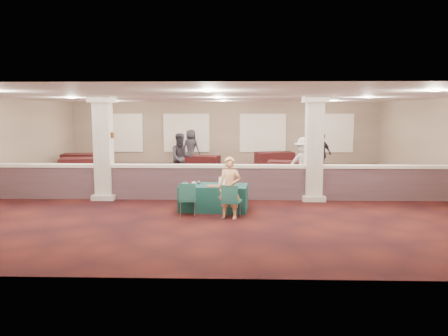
{
  "coord_description": "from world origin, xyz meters",
  "views": [
    {
      "loc": [
        0.62,
        -14.88,
        2.75
      ],
      "look_at": [
        0.26,
        -2.0,
        1.06
      ],
      "focal_mm": 35.0,
      "sensor_mm": 36.0,
      "label": 1
    }
  ],
  "objects_px": {
    "far_table_back_left": "(84,162)",
    "near_table": "(214,198)",
    "conf_chair_main": "(231,199)",
    "far_table_back_center": "(202,162)",
    "far_table_back_right": "(274,160)",
    "attendee_d": "(191,148)",
    "far_table_front_right": "(288,170)",
    "conf_chair_side": "(187,197)",
    "far_table_front_left": "(85,167)",
    "attendee_b": "(304,164)",
    "attendee_a": "(181,158)",
    "far_table_front_center": "(275,179)",
    "attendee_c": "(321,154)",
    "woman": "(230,188)"
  },
  "relations": [
    {
      "from": "conf_chair_side",
      "to": "attendee_a",
      "type": "xyz_separation_m",
      "value": [
        -0.86,
        5.54,
        0.42
      ]
    },
    {
      "from": "far_table_back_center",
      "to": "attendee_c",
      "type": "xyz_separation_m",
      "value": [
        5.25,
        -1.67,
        0.58
      ]
    },
    {
      "from": "far_table_front_right",
      "to": "far_table_back_center",
      "type": "distance_m",
      "value": 4.55
    },
    {
      "from": "far_table_front_right",
      "to": "attendee_d",
      "type": "xyz_separation_m",
      "value": [
        -4.44,
        3.91,
        0.56
      ]
    },
    {
      "from": "conf_chair_main",
      "to": "far_table_back_right",
      "type": "xyz_separation_m",
      "value": [
        2.02,
        10.44,
        -0.15
      ]
    },
    {
      "from": "woman",
      "to": "attendee_c",
      "type": "height_order",
      "value": "attendee_c"
    },
    {
      "from": "far_table_front_left",
      "to": "attendee_a",
      "type": "relative_size",
      "value": 1.05
    },
    {
      "from": "near_table",
      "to": "far_table_front_right",
      "type": "xyz_separation_m",
      "value": [
        2.78,
        6.0,
        -0.01
      ]
    },
    {
      "from": "attendee_b",
      "to": "conf_chair_side",
      "type": "bearing_deg",
      "value": -121.33
    },
    {
      "from": "woman",
      "to": "far_table_front_center",
      "type": "bearing_deg",
      "value": 82.71
    },
    {
      "from": "far_table_back_left",
      "to": "attendee_c",
      "type": "distance_m",
      "value": 10.84
    },
    {
      "from": "far_table_front_left",
      "to": "attendee_a",
      "type": "bearing_deg",
      "value": -16.09
    },
    {
      "from": "conf_chair_main",
      "to": "far_table_front_center",
      "type": "distance_m",
      "value": 4.5
    },
    {
      "from": "far_table_back_left",
      "to": "attendee_b",
      "type": "xyz_separation_m",
      "value": [
        9.45,
        -5.14,
        0.55
      ]
    },
    {
      "from": "attendee_a",
      "to": "far_table_back_left",
      "type": "bearing_deg",
      "value": 124.97
    },
    {
      "from": "attendee_d",
      "to": "attendee_c",
      "type": "bearing_deg",
      "value": 175.36
    },
    {
      "from": "conf_chair_main",
      "to": "far_table_back_center",
      "type": "height_order",
      "value": "conf_chair_main"
    },
    {
      "from": "far_table_front_center",
      "to": "far_table_front_right",
      "type": "height_order",
      "value": "far_table_front_center"
    },
    {
      "from": "attendee_c",
      "to": "attendee_d",
      "type": "xyz_separation_m",
      "value": [
        -5.91,
        3.04,
        -0.0
      ]
    },
    {
      "from": "near_table",
      "to": "attendee_d",
      "type": "xyz_separation_m",
      "value": [
        -1.66,
        9.91,
        0.55
      ]
    },
    {
      "from": "far_table_back_right",
      "to": "attendee_d",
      "type": "xyz_separation_m",
      "value": [
        -4.16,
        0.41,
        0.54
      ]
    },
    {
      "from": "attendee_b",
      "to": "attendee_d",
      "type": "height_order",
      "value": "attendee_b"
    },
    {
      "from": "attendee_c",
      "to": "woman",
      "type": "bearing_deg",
      "value": -143.76
    },
    {
      "from": "far_table_front_right",
      "to": "far_table_back_center",
      "type": "height_order",
      "value": "far_table_front_right"
    },
    {
      "from": "conf_chair_side",
      "to": "far_table_front_left",
      "type": "xyz_separation_m",
      "value": [
        -5.06,
        6.75,
        -0.13
      ]
    },
    {
      "from": "near_table",
      "to": "attendee_b",
      "type": "relative_size",
      "value": 0.99
    },
    {
      "from": "near_table",
      "to": "far_table_front_center",
      "type": "height_order",
      "value": "far_table_front_center"
    },
    {
      "from": "woman",
      "to": "far_table_back_center",
      "type": "distance_m",
      "value": 9.56
    },
    {
      "from": "woman",
      "to": "attendee_a",
      "type": "xyz_separation_m",
      "value": [
        -1.96,
        5.69,
        0.15
      ]
    },
    {
      "from": "far_table_front_right",
      "to": "far_table_back_left",
      "type": "height_order",
      "value": "far_table_back_left"
    },
    {
      "from": "far_table_front_center",
      "to": "far_table_front_left",
      "type": "bearing_deg",
      "value": 160.68
    },
    {
      "from": "near_table",
      "to": "far_table_front_right",
      "type": "bearing_deg",
      "value": 70.37
    },
    {
      "from": "near_table",
      "to": "far_table_front_center",
      "type": "relative_size",
      "value": 1.01
    },
    {
      "from": "far_table_front_left",
      "to": "far_table_back_left",
      "type": "relative_size",
      "value": 1.04
    },
    {
      "from": "conf_chair_main",
      "to": "far_table_back_center",
      "type": "bearing_deg",
      "value": 113.23
    },
    {
      "from": "far_table_front_right",
      "to": "attendee_c",
      "type": "distance_m",
      "value": 1.81
    },
    {
      "from": "far_table_front_left",
      "to": "attendee_c",
      "type": "xyz_separation_m",
      "value": [
        9.95,
        0.87,
        0.51
      ]
    },
    {
      "from": "near_table",
      "to": "attendee_d",
      "type": "bearing_deg",
      "value": 104.71
    },
    {
      "from": "far_table_back_right",
      "to": "conf_chair_main",
      "type": "bearing_deg",
      "value": -100.93
    },
    {
      "from": "woman",
      "to": "far_table_back_center",
      "type": "bearing_deg",
      "value": 111.67
    },
    {
      "from": "attendee_a",
      "to": "attendee_b",
      "type": "distance_m",
      "value": 4.79
    },
    {
      "from": "attendee_a",
      "to": "conf_chair_side",
      "type": "bearing_deg",
      "value": -102.41
    },
    {
      "from": "far_table_front_left",
      "to": "far_table_back_right",
      "type": "xyz_separation_m",
      "value": [
        8.2,
        3.5,
        -0.03
      ]
    },
    {
      "from": "attendee_c",
      "to": "attendee_d",
      "type": "bearing_deg",
      "value": 125.06
    },
    {
      "from": "far_table_back_center",
      "to": "far_table_back_right",
      "type": "bearing_deg",
      "value": 15.28
    },
    {
      "from": "far_table_back_left",
      "to": "near_table",
      "type": "bearing_deg",
      "value": -51.41
    },
    {
      "from": "attendee_d",
      "to": "far_table_front_right",
      "type": "bearing_deg",
      "value": 161.18
    },
    {
      "from": "attendee_b",
      "to": "far_table_back_left",
      "type": "bearing_deg",
      "value": 163.86
    },
    {
      "from": "far_table_front_center",
      "to": "attendee_c",
      "type": "bearing_deg",
      "value": 57.75
    },
    {
      "from": "near_table",
      "to": "attendee_d",
      "type": "distance_m",
      "value": 10.07
    }
  ]
}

